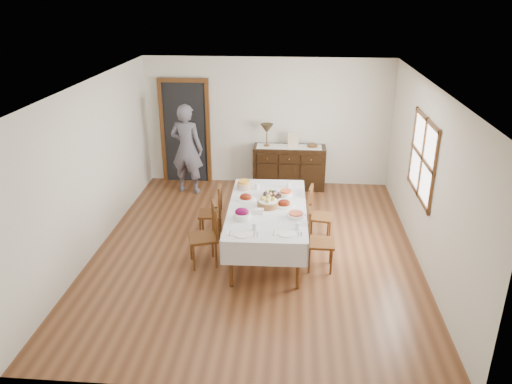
# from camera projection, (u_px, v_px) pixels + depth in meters

# --- Properties ---
(ground) EXTENTS (6.00, 6.00, 0.00)m
(ground) POSITION_uv_depth(u_px,v_px,m) (255.00, 250.00, 7.91)
(ground) COLOR brown
(room_shell) EXTENTS (5.02, 6.02, 2.65)m
(room_shell) POSITION_uv_depth(u_px,v_px,m) (248.00, 142.00, 7.68)
(room_shell) COLOR white
(room_shell) RESTS_ON ground
(dining_table) EXTENTS (1.22, 2.32, 0.79)m
(dining_table) POSITION_uv_depth(u_px,v_px,m) (267.00, 212.00, 7.56)
(dining_table) COLOR silver
(dining_table) RESTS_ON ground
(chair_left_near) EXTENTS (0.52, 0.52, 0.98)m
(chair_left_near) POSITION_uv_depth(u_px,v_px,m) (206.00, 234.00, 7.34)
(chair_left_near) COLOR #532E13
(chair_left_near) RESTS_ON ground
(chair_left_far) EXTENTS (0.40, 0.40, 0.90)m
(chair_left_far) POSITION_uv_depth(u_px,v_px,m) (213.00, 211.00, 8.18)
(chair_left_far) COLOR #532E13
(chair_left_far) RESTS_ON ground
(chair_right_near) EXTENTS (0.40, 0.40, 0.94)m
(chair_right_near) POSITION_uv_depth(u_px,v_px,m) (318.00, 239.00, 7.23)
(chair_right_near) COLOR #532E13
(chair_right_near) RESTS_ON ground
(chair_right_far) EXTENTS (0.44, 0.44, 0.91)m
(chair_right_far) POSITION_uv_depth(u_px,v_px,m) (317.00, 213.00, 8.08)
(chair_right_far) COLOR #532E13
(chair_right_far) RESTS_ON ground
(sideboard) EXTENTS (1.46, 0.53, 0.87)m
(sideboard) POSITION_uv_depth(u_px,v_px,m) (289.00, 167.00, 10.21)
(sideboard) COLOR black
(sideboard) RESTS_ON ground
(person) EXTENTS (0.66, 0.49, 1.92)m
(person) POSITION_uv_depth(u_px,v_px,m) (187.00, 146.00, 9.80)
(person) COLOR #5A5765
(person) RESTS_ON ground
(bread_basket) EXTENTS (0.32, 0.32, 0.17)m
(bread_basket) POSITION_uv_depth(u_px,v_px,m) (268.00, 203.00, 7.49)
(bread_basket) COLOR brown
(bread_basket) RESTS_ON dining_table
(egg_basket) EXTENTS (0.29, 0.29, 0.10)m
(egg_basket) POSITION_uv_depth(u_px,v_px,m) (272.00, 194.00, 7.89)
(egg_basket) COLOR black
(egg_basket) RESTS_ON dining_table
(ham_platter_a) EXTENTS (0.31, 0.31, 0.11)m
(ham_platter_a) POSITION_uv_depth(u_px,v_px,m) (246.00, 198.00, 7.77)
(ham_platter_a) COLOR white
(ham_platter_a) RESTS_ON dining_table
(ham_platter_b) EXTENTS (0.31, 0.31, 0.11)m
(ham_platter_b) POSITION_uv_depth(u_px,v_px,m) (284.00, 204.00, 7.55)
(ham_platter_b) COLOR white
(ham_platter_b) RESTS_ON dining_table
(beet_bowl) EXTENTS (0.26, 0.26, 0.16)m
(beet_bowl) POSITION_uv_depth(u_px,v_px,m) (242.00, 214.00, 7.13)
(beet_bowl) COLOR white
(beet_bowl) RESTS_ON dining_table
(carrot_bowl) EXTENTS (0.21, 0.21, 0.09)m
(carrot_bowl) POSITION_uv_depth(u_px,v_px,m) (286.00, 193.00, 7.91)
(carrot_bowl) COLOR white
(carrot_bowl) RESTS_ON dining_table
(pineapple_bowl) EXTENTS (0.24, 0.24, 0.14)m
(pineapple_bowl) POSITION_uv_depth(u_px,v_px,m) (244.00, 185.00, 8.17)
(pineapple_bowl) COLOR tan
(pineapple_bowl) RESTS_ON dining_table
(casserole_dish) EXTENTS (0.26, 0.26, 0.07)m
(casserole_dish) POSITION_uv_depth(u_px,v_px,m) (296.00, 215.00, 7.18)
(casserole_dish) COLOR white
(casserole_dish) RESTS_ON dining_table
(butter_dish) EXTENTS (0.14, 0.09, 0.07)m
(butter_dish) POSITION_uv_depth(u_px,v_px,m) (259.00, 211.00, 7.29)
(butter_dish) COLOR white
(butter_dish) RESTS_ON dining_table
(setting_left) EXTENTS (0.42, 0.31, 0.10)m
(setting_left) POSITION_uv_depth(u_px,v_px,m) (246.00, 231.00, 6.72)
(setting_left) COLOR white
(setting_left) RESTS_ON dining_table
(setting_right) EXTENTS (0.42, 0.31, 0.10)m
(setting_right) POSITION_uv_depth(u_px,v_px,m) (290.00, 231.00, 6.74)
(setting_right) COLOR white
(setting_right) RESTS_ON dining_table
(glass_far_a) EXTENTS (0.07, 0.07, 0.10)m
(glass_far_a) POSITION_uv_depth(u_px,v_px,m) (257.00, 186.00, 8.15)
(glass_far_a) COLOR white
(glass_far_a) RESTS_ON dining_table
(glass_far_b) EXTENTS (0.07, 0.07, 0.09)m
(glass_far_b) POSITION_uv_depth(u_px,v_px,m) (289.00, 185.00, 8.23)
(glass_far_b) COLOR white
(glass_far_b) RESTS_ON dining_table
(runner) EXTENTS (1.30, 0.35, 0.01)m
(runner) POSITION_uv_depth(u_px,v_px,m) (289.00, 147.00, 10.03)
(runner) COLOR white
(runner) RESTS_ON sideboard
(table_lamp) EXTENTS (0.26, 0.26, 0.46)m
(table_lamp) POSITION_uv_depth(u_px,v_px,m) (267.00, 129.00, 9.94)
(table_lamp) COLOR brown
(table_lamp) RESTS_ON sideboard
(picture_frame) EXTENTS (0.22, 0.08, 0.28)m
(picture_frame) POSITION_uv_depth(u_px,v_px,m) (293.00, 140.00, 9.98)
(picture_frame) COLOR beige
(picture_frame) RESTS_ON sideboard
(deco_bowl) EXTENTS (0.20, 0.20, 0.06)m
(deco_bowl) POSITION_uv_depth(u_px,v_px,m) (312.00, 146.00, 10.01)
(deco_bowl) COLOR #532E13
(deco_bowl) RESTS_ON sideboard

